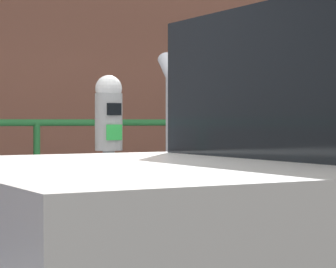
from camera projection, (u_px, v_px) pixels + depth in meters
parking_meter at (109, 146)px, 4.32m from camera, size 0.16×0.17×1.42m
pedestrian_at_meter at (207, 145)px, 4.56m from camera, size 0.65×0.56×1.75m
background_railing at (37, 157)px, 6.43m from camera, size 24.06×0.06×1.17m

